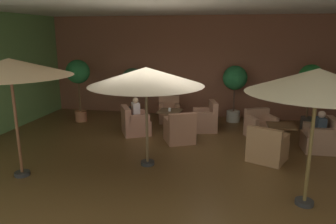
# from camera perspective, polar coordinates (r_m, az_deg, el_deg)

# --- Properties ---
(ground_plane) EXTENTS (10.57, 8.68, 0.02)m
(ground_plane) POSITION_cam_1_polar(r_m,az_deg,el_deg) (7.89, -0.64, -8.16)
(ground_plane) COLOR brown
(wall_back_brick) EXTENTS (10.57, 0.08, 3.59)m
(wall_back_brick) POSITION_cam_1_polar(r_m,az_deg,el_deg) (11.61, 3.86, 8.13)
(wall_back_brick) COLOR brown
(wall_back_brick) RESTS_ON ground_plane
(ceiling_slab) EXTENTS (10.57, 8.68, 0.06)m
(ceiling_slab) POSITION_cam_1_polar(r_m,az_deg,el_deg) (7.34, -0.72, 19.10)
(ceiling_slab) COLOR silver
(ceiling_slab) RESTS_ON wall_back_brick
(cafe_table_front_left) EXTENTS (0.72, 0.72, 0.65)m
(cafe_table_front_left) POSITION_cam_1_polar(r_m,az_deg,el_deg) (9.82, 0.35, -0.70)
(cafe_table_front_left) COLOR black
(cafe_table_front_left) RESTS_ON ground_plane
(armchair_front_left_north) EXTENTS (0.86, 0.91, 0.85)m
(armchair_front_left_north) POSITION_cam_1_polar(r_m,az_deg,el_deg) (10.95, 0.20, -0.07)
(armchair_front_left_north) COLOR #AF7958
(armchair_front_left_north) RESTS_ON ground_plane
(armchair_front_left_east) EXTENTS (1.06, 1.06, 0.86)m
(armchair_front_left_east) POSITION_cam_1_polar(r_m,az_deg,el_deg) (9.60, -6.01, -2.09)
(armchair_front_left_east) COLOR tan
(armchair_front_left_east) RESTS_ON ground_plane
(armchair_front_left_south) EXTENTS (1.01, 1.01, 0.89)m
(armchair_front_left_south) POSITION_cam_1_polar(r_m,az_deg,el_deg) (8.82, 2.13, -3.41)
(armchair_front_left_south) COLOR #B47859
(armchair_front_left_south) RESTS_ON ground_plane
(armchair_front_left_west) EXTENTS (0.88, 0.93, 0.92)m
(armchair_front_left_west) POSITION_cam_1_polar(r_m,az_deg,el_deg) (9.97, 6.77, -1.44)
(armchair_front_left_west) COLOR tan
(armchair_front_left_west) RESTS_ON ground_plane
(cafe_table_front_right) EXTENTS (0.69, 0.69, 0.65)m
(cafe_table_front_right) POSITION_cam_1_polar(r_m,az_deg,el_deg) (8.77, 19.60, -3.14)
(cafe_table_front_right) COLOR black
(cafe_table_front_right) RESTS_ON ground_plane
(armchair_front_right_north) EXTENTS (0.79, 0.74, 0.88)m
(armchair_front_right_north) POSITION_cam_1_polar(r_m,az_deg,el_deg) (9.06, 25.79, -4.34)
(armchair_front_right_north) COLOR tan
(armchair_front_right_north) RESTS_ON ground_plane
(armchair_front_right_east) EXTENTS (0.98, 0.98, 0.81)m
(armchair_front_right_east) POSITION_cam_1_polar(r_m,az_deg,el_deg) (9.64, 16.27, -2.63)
(armchair_front_right_east) COLOR tan
(armchair_front_right_east) RESTS_ON ground_plane
(armchair_front_right_south) EXTENTS (1.04, 1.02, 0.87)m
(armchair_front_right_south) POSITION_cam_1_polar(r_m,az_deg,el_deg) (7.90, 17.42, -6.20)
(armchair_front_right_south) COLOR #B18053
(armchair_front_right_south) RESTS_ON ground_plane
(patio_umbrella_tall_red) EXTENTS (2.44, 2.44, 2.49)m
(patio_umbrella_tall_red) POSITION_cam_1_polar(r_m,az_deg,el_deg) (7.03, -26.61, 7.13)
(patio_umbrella_tall_red) COLOR #2D2D2D
(patio_umbrella_tall_red) RESTS_ON ground_plane
(patio_umbrella_center_beige) EXTENTS (2.32, 2.32, 2.42)m
(patio_umbrella_center_beige) POSITION_cam_1_polar(r_m,az_deg,el_deg) (5.68, 25.38, 4.96)
(patio_umbrella_center_beige) COLOR #2D2D2D
(patio_umbrella_center_beige) RESTS_ON ground_plane
(patio_umbrella_near_wall) EXTENTS (2.55, 2.55, 2.25)m
(patio_umbrella_near_wall) POSITION_cam_1_polar(r_m,az_deg,el_deg) (6.92, -3.96, 6.34)
(patio_umbrella_near_wall) COLOR #2D2D2D
(patio_umbrella_near_wall) RESTS_ON ground_plane
(potted_tree_left_corner) EXTENTS (0.80, 0.80, 2.12)m
(potted_tree_left_corner) POSITION_cam_1_polar(r_m,az_deg,el_deg) (11.14, -15.86, 6.17)
(potted_tree_left_corner) COLOR #AF6844
(potted_tree_left_corner) RESTS_ON ground_plane
(potted_tree_mid_left) EXTENTS (0.84, 0.84, 1.79)m
(potted_tree_mid_left) POSITION_cam_1_polar(r_m,az_deg,el_deg) (11.28, -6.33, 5.08)
(potted_tree_mid_left) COLOR #34322E
(potted_tree_mid_left) RESTS_ON ground_plane
(potted_tree_mid_right) EXTENTS (0.82, 0.82, 1.93)m
(potted_tree_mid_right) POSITION_cam_1_polar(r_m,az_deg,el_deg) (10.95, 11.93, 5.17)
(potted_tree_mid_right) COLOR silver
(potted_tree_mid_right) RESTS_ON ground_plane
(potted_tree_right_corner) EXTENTS (0.72, 0.72, 2.05)m
(potted_tree_right_corner) POSITION_cam_1_polar(r_m,az_deg,el_deg) (10.70, 24.24, 5.00)
(potted_tree_right_corner) COLOR #3A352F
(potted_tree_right_corner) RESTS_ON ground_plane
(patron_blue_shirt) EXTENTS (0.22, 0.33, 0.62)m
(patron_blue_shirt) POSITION_cam_1_polar(r_m,az_deg,el_deg) (8.94, 25.80, -1.93)
(patron_blue_shirt) COLOR #2E3A46
(patron_blue_shirt) RESTS_ON ground_plane
(patron_by_window) EXTENTS (0.35, 0.40, 0.67)m
(patron_by_window) POSITION_cam_1_polar(r_m,az_deg,el_deg) (9.50, -5.84, 0.40)
(patron_by_window) COLOR silver
(patron_by_window) RESTS_ON ground_plane
(iced_drink_cup) EXTENTS (0.08, 0.08, 0.11)m
(iced_drink_cup) POSITION_cam_1_polar(r_m,az_deg,el_deg) (9.67, 0.29, 0.46)
(iced_drink_cup) COLOR white
(iced_drink_cup) RESTS_ON cafe_table_front_left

